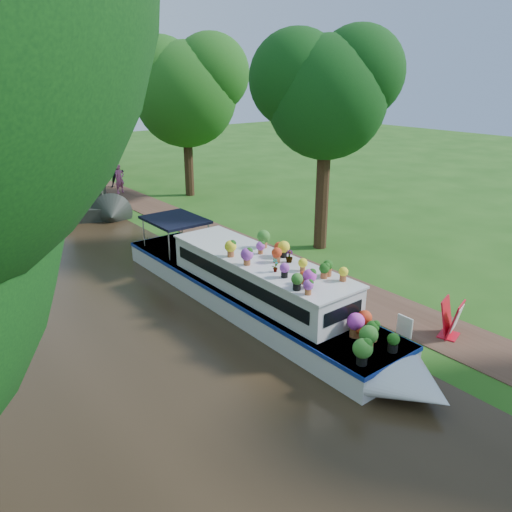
{
  "coord_description": "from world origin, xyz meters",
  "views": [
    {
      "loc": [
        -11.17,
        -11.43,
        7.21
      ],
      "look_at": [
        -1.26,
        1.1,
        1.3
      ],
      "focal_mm": 35.0,
      "sensor_mm": 36.0,
      "label": 1
    }
  ],
  "objects_px": {
    "second_boat": "(88,199)",
    "pedestrian_dark": "(117,173)",
    "plant_boat": "(259,289)",
    "pedestrian_pink": "(120,179)",
    "sandwich_board": "(451,320)"
  },
  "relations": [
    {
      "from": "sandwich_board",
      "to": "plant_boat",
      "type": "bearing_deg",
      "value": 110.14
    },
    {
      "from": "second_boat",
      "to": "sandwich_board",
      "type": "height_order",
      "value": "second_boat"
    },
    {
      "from": "plant_boat",
      "to": "pedestrian_pink",
      "type": "xyz_separation_m",
      "value": [
        3.55,
        18.43,
        0.08
      ]
    },
    {
      "from": "plant_boat",
      "to": "sandwich_board",
      "type": "height_order",
      "value": "plant_boat"
    },
    {
      "from": "plant_boat",
      "to": "second_boat",
      "type": "distance_m",
      "value": 15.86
    },
    {
      "from": "pedestrian_pink",
      "to": "pedestrian_dark",
      "type": "relative_size",
      "value": 0.96
    },
    {
      "from": "pedestrian_pink",
      "to": "pedestrian_dark",
      "type": "bearing_deg",
      "value": 59.63
    },
    {
      "from": "pedestrian_pink",
      "to": "pedestrian_dark",
      "type": "distance_m",
      "value": 1.86
    },
    {
      "from": "sandwich_board",
      "to": "pedestrian_pink",
      "type": "bearing_deg",
      "value": 73.44
    },
    {
      "from": "plant_boat",
      "to": "sandwich_board",
      "type": "xyz_separation_m",
      "value": [
        3.37,
        -4.59,
        -0.32
      ]
    },
    {
      "from": "second_boat",
      "to": "pedestrian_dark",
      "type": "bearing_deg",
      "value": 73.61
    },
    {
      "from": "plant_boat",
      "to": "pedestrian_pink",
      "type": "relative_size",
      "value": 7.49
    },
    {
      "from": "plant_boat",
      "to": "second_boat",
      "type": "relative_size",
      "value": 1.69
    },
    {
      "from": "plant_boat",
      "to": "second_boat",
      "type": "height_order",
      "value": "plant_boat"
    },
    {
      "from": "plant_boat",
      "to": "sandwich_board",
      "type": "bearing_deg",
      "value": -53.77
    }
  ]
}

